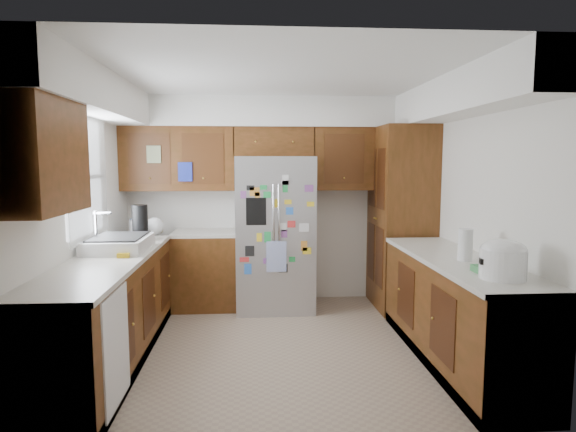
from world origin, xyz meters
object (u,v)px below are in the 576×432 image
object	(u,v)px
pantry	(401,218)
fridge	(275,233)
rice_cooker	(503,258)
paper_towel	(465,245)

from	to	relation	value
pantry	fridge	size ratio (longest dim) A/B	1.19
fridge	pantry	bearing A→B (deg)	-2.06
rice_cooker	paper_towel	xyz separation A→B (m)	(0.01, 0.62, -0.01)
paper_towel	fridge	bearing A→B (deg)	130.08
pantry	paper_towel	distance (m)	1.74
rice_cooker	pantry	bearing A→B (deg)	89.99
fridge	paper_towel	distance (m)	2.35
pantry	rice_cooker	world-z (taller)	pantry
fridge	rice_cooker	bearing A→B (deg)	-58.15
pantry	paper_towel	world-z (taller)	pantry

